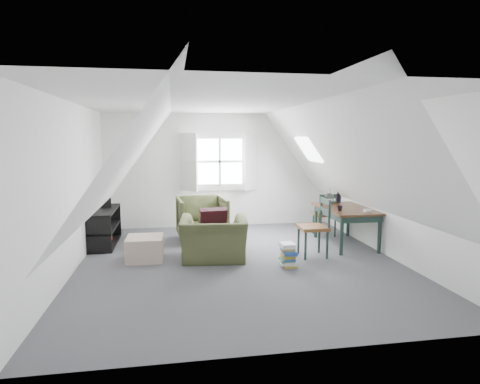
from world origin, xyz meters
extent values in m
plane|color=#4B4B51|center=(0.00, 0.00, 0.00)|extent=(5.50, 5.50, 0.00)
plane|color=white|center=(0.00, 0.00, 2.50)|extent=(5.50, 5.50, 0.00)
plane|color=white|center=(0.00, 2.75, 1.25)|extent=(5.00, 0.00, 5.00)
plane|color=white|center=(0.00, -2.75, 1.25)|extent=(5.00, 0.00, 5.00)
plane|color=white|center=(-2.50, 0.00, 1.25)|extent=(0.00, 5.50, 5.50)
plane|color=white|center=(2.50, 0.00, 1.25)|extent=(0.00, 5.50, 5.50)
plane|color=white|center=(-1.55, 0.00, 1.78)|extent=(3.19, 5.50, 4.48)
plane|color=white|center=(1.55, 0.00, 1.78)|extent=(3.19, 5.50, 4.48)
cube|color=white|center=(0.00, 2.73, 1.45)|extent=(1.30, 0.04, 1.30)
cube|color=white|center=(-0.68, 2.57, 1.45)|extent=(0.35, 0.35, 1.25)
cube|color=white|center=(0.68, 2.57, 1.45)|extent=(0.35, 0.35, 1.25)
cube|color=white|center=(0.00, 2.72, 1.45)|extent=(1.00, 0.02, 1.00)
cube|color=white|center=(0.00, 2.70, 1.45)|extent=(1.08, 0.04, 0.05)
cube|color=white|center=(0.00, 2.70, 1.45)|extent=(0.05, 0.04, 1.08)
cube|color=white|center=(1.55, 1.30, 1.75)|extent=(0.35, 0.75, 0.47)
imported|color=#404824|center=(-0.39, 0.23, 0.00)|extent=(1.15, 1.03, 0.69)
imported|color=#404824|center=(-0.49, 1.53, 0.00)|extent=(0.99, 1.01, 0.85)
cube|color=#330D17|center=(-0.39, 0.38, 0.60)|extent=(0.47, 0.31, 0.46)
cube|color=tan|center=(-1.50, 0.38, 0.19)|extent=(0.58, 0.58, 0.38)
cube|color=#351F10|center=(2.10, 0.73, 0.68)|extent=(0.83, 1.39, 0.04)
cube|color=#1E332D|center=(2.10, 0.73, 0.60)|extent=(0.74, 1.30, 0.11)
cylinder|color=#1E332D|center=(1.75, 0.11, 0.33)|extent=(0.06, 0.06, 0.66)
cylinder|color=#1E332D|center=(2.44, 0.11, 0.33)|extent=(0.06, 0.06, 0.66)
cylinder|color=#1E332D|center=(1.75, 1.36, 0.33)|extent=(0.06, 0.06, 0.66)
cylinder|color=#1E332D|center=(2.44, 1.36, 0.33)|extent=(0.06, 0.06, 0.66)
sphere|color=silver|center=(1.95, 1.18, 0.81)|extent=(0.20, 0.20, 0.20)
cylinder|color=silver|center=(1.95, 1.18, 0.94)|extent=(0.07, 0.07, 0.11)
cylinder|color=black|center=(2.20, 1.28, 0.82)|extent=(0.08, 0.08, 0.25)
cylinder|color=#3F2D1E|center=(2.20, 1.28, 1.10)|extent=(0.03, 0.05, 0.45)
cylinder|color=#3F2D1E|center=(2.21, 1.29, 1.10)|extent=(0.04, 0.06, 0.45)
cylinder|color=#3F2D1E|center=(2.19, 1.27, 1.10)|extent=(0.05, 0.08, 0.45)
imported|color=black|center=(1.85, 0.43, 0.70)|extent=(0.10, 0.10, 0.09)
cube|color=white|center=(2.30, 0.28, 0.72)|extent=(0.13, 0.09, 0.04)
cube|color=brown|center=(1.98, 1.48, 0.44)|extent=(0.41, 0.41, 0.05)
cylinder|color=#1E332D|center=(2.14, 1.64, 0.21)|extent=(0.04, 0.04, 0.42)
cylinder|color=#1E332D|center=(2.14, 1.31, 0.21)|extent=(0.04, 0.04, 0.42)
cylinder|color=#1E332D|center=(1.81, 1.64, 0.21)|extent=(0.04, 0.04, 0.42)
cylinder|color=#1E332D|center=(1.81, 1.31, 0.21)|extent=(0.04, 0.04, 0.42)
cylinder|color=#1E332D|center=(2.14, 1.29, 0.65)|extent=(0.04, 0.04, 0.44)
cylinder|color=#1E332D|center=(1.81, 1.29, 0.65)|extent=(0.04, 0.04, 0.44)
cube|color=#1E332D|center=(1.98, 1.29, 0.83)|extent=(0.33, 0.03, 0.08)
cube|color=#1E332D|center=(1.98, 1.29, 0.70)|extent=(0.33, 0.03, 0.06)
cube|color=brown|center=(1.25, 0.14, 0.49)|extent=(0.46, 0.46, 0.05)
cylinder|color=#1E332D|center=(1.07, 0.32, 0.23)|extent=(0.04, 0.04, 0.47)
cylinder|color=#1E332D|center=(1.44, 0.32, 0.23)|extent=(0.04, 0.04, 0.47)
cylinder|color=#1E332D|center=(1.07, -0.05, 0.23)|extent=(0.04, 0.04, 0.47)
cylinder|color=#1E332D|center=(1.44, -0.05, 0.23)|extent=(0.04, 0.04, 0.47)
cylinder|color=#1E332D|center=(1.46, 0.32, 0.73)|extent=(0.04, 0.04, 0.49)
cylinder|color=#1E332D|center=(1.46, -0.05, 0.73)|extent=(0.04, 0.04, 0.49)
cube|color=#1E332D|center=(1.46, 0.14, 0.92)|extent=(0.03, 0.37, 0.09)
cube|color=#1E332D|center=(1.46, 0.14, 0.78)|extent=(0.03, 0.37, 0.07)
cube|color=black|center=(-2.30, 1.49, 0.02)|extent=(0.43, 1.30, 0.03)
cube|color=black|center=(-2.30, 1.49, 0.32)|extent=(0.43, 1.30, 0.03)
cube|color=black|center=(-2.30, 1.49, 0.65)|extent=(0.43, 1.30, 0.03)
cube|color=black|center=(-2.30, 0.86, 0.32)|extent=(0.43, 0.03, 0.65)
cube|color=black|center=(-2.30, 2.12, 0.32)|extent=(0.43, 0.03, 0.65)
cube|color=#264C99|center=(-2.30, 1.11, 0.14)|extent=(0.19, 0.22, 0.24)
cube|color=red|center=(-2.30, 1.60, 0.14)|extent=(0.19, 0.26, 0.24)
cube|color=white|center=(-2.30, 1.27, 0.45)|extent=(0.19, 0.24, 0.22)
cube|color=black|center=(-2.30, 1.74, 0.75)|extent=(0.23, 0.28, 0.19)
cube|color=#B29933|center=(0.71, -0.32, 0.02)|extent=(0.19, 0.25, 0.03)
cube|color=white|center=(0.69, -0.31, 0.05)|extent=(0.24, 0.28, 0.03)
cube|color=white|center=(0.72, -0.32, 0.08)|extent=(0.20, 0.27, 0.03)
cube|color=#337F4C|center=(0.68, -0.32, 0.11)|extent=(0.20, 0.25, 0.03)
cube|color=#264C99|center=(0.70, -0.34, 0.13)|extent=(0.22, 0.28, 0.02)
cube|color=#B29933|center=(0.70, -0.32, 0.15)|extent=(0.19, 0.25, 0.02)
cube|color=#B29933|center=(0.70, -0.30, 0.18)|extent=(0.22, 0.28, 0.03)
cube|color=#264C99|center=(0.72, -0.34, 0.21)|extent=(0.22, 0.29, 0.03)
cube|color=#264C99|center=(0.71, -0.34, 0.24)|extent=(0.23, 0.28, 0.03)
cube|color=#B29933|center=(0.70, -0.29, 0.28)|extent=(0.20, 0.26, 0.03)
cube|color=white|center=(0.69, -0.30, 0.31)|extent=(0.21, 0.24, 0.04)
cube|color=white|center=(0.69, -0.29, 0.34)|extent=(0.21, 0.25, 0.03)
camera|label=1|loc=(-1.02, -6.09, 1.96)|focal=30.00mm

